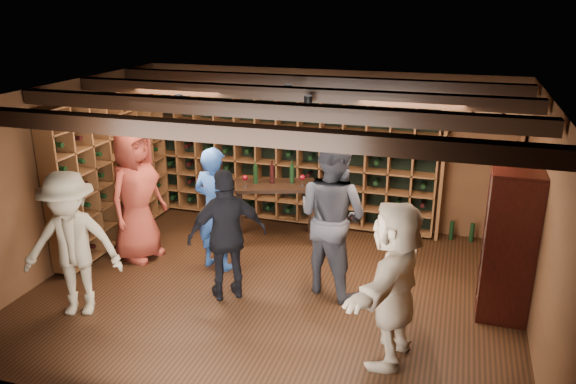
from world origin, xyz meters
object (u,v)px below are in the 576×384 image
(guest_beige, at_px, (394,283))
(tasting_table, at_px, (275,191))
(man_grey_suit, at_px, (332,217))
(guest_woman_black, at_px, (227,235))
(man_blue_shirt, at_px, (215,209))
(display_cabinet, at_px, (508,249))
(guest_khaki, at_px, (72,245))
(guest_red_floral, at_px, (136,194))

(guest_beige, distance_m, tasting_table, 3.27)
(man_grey_suit, relative_size, guest_woman_black, 1.21)
(man_blue_shirt, bearing_deg, display_cabinet, -173.06)
(guest_khaki, bearing_deg, tasting_table, 41.55)
(tasting_table, bearing_deg, guest_woman_black, -108.66)
(display_cabinet, distance_m, guest_woman_black, 3.25)
(guest_khaki, distance_m, guest_beige, 3.64)
(guest_red_floral, bearing_deg, guest_beige, -98.90)
(display_cabinet, height_order, guest_woman_black, display_cabinet)
(guest_red_floral, height_order, guest_woman_black, guest_red_floral)
(display_cabinet, relative_size, guest_beige, 1.01)
(display_cabinet, xyz_separation_m, guest_red_floral, (-4.87, 0.16, 0.10))
(guest_woman_black, distance_m, tasting_table, 1.83)
(man_blue_shirt, bearing_deg, guest_red_floral, 11.60)
(display_cabinet, bearing_deg, tasting_table, 157.64)
(man_grey_suit, relative_size, guest_beige, 1.15)
(display_cabinet, relative_size, tasting_table, 1.32)
(guest_khaki, bearing_deg, guest_woman_black, 10.58)
(guest_khaki, height_order, tasting_table, guest_khaki)
(guest_beige, relative_size, tasting_table, 1.31)
(man_grey_suit, height_order, guest_khaki, man_grey_suit)
(guest_woman_black, bearing_deg, guest_beige, 126.75)
(man_blue_shirt, relative_size, tasting_table, 1.30)
(display_cabinet, height_order, guest_beige, display_cabinet)
(guest_beige, xyz_separation_m, tasting_table, (-2.08, 2.52, -0.07))
(guest_red_floral, bearing_deg, tasting_table, -43.84)
(guest_red_floral, height_order, guest_beige, guest_red_floral)
(man_grey_suit, bearing_deg, display_cabinet, -156.12)
(man_blue_shirt, distance_m, guest_red_floral, 1.18)
(man_grey_suit, relative_size, tasting_table, 1.51)
(man_blue_shirt, distance_m, guest_khaki, 1.91)
(man_blue_shirt, distance_m, guest_woman_black, 0.85)
(guest_khaki, xyz_separation_m, tasting_table, (1.56, 2.70, -0.08))
(display_cabinet, relative_size, guest_woman_black, 1.06)
(guest_red_floral, distance_m, guest_khaki, 1.54)
(display_cabinet, distance_m, guest_khaki, 4.97)
(guest_red_floral, bearing_deg, display_cabinet, -80.79)
(display_cabinet, xyz_separation_m, guest_khaki, (-4.77, -1.38, 0.02))
(man_blue_shirt, height_order, guest_beige, guest_beige)
(man_blue_shirt, height_order, guest_woman_black, man_blue_shirt)
(guest_red_floral, relative_size, guest_beige, 1.10)
(man_grey_suit, relative_size, guest_khaki, 1.14)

